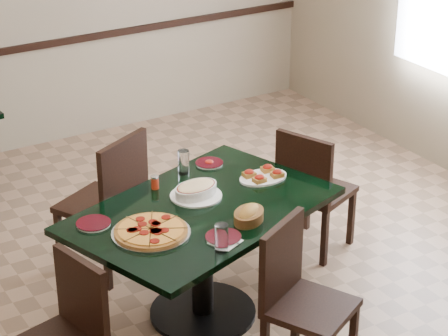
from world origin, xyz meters
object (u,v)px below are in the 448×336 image
chair_left (68,329)px  bread_basket (249,215)px  chair_near (298,292)px  bruschetta_platter (263,175)px  pepperoni_pizza (151,231)px  chair_far (111,197)px  main_table (202,234)px  chair_right (311,186)px  lasagna_casserole (196,190)px

chair_left → bread_basket: size_ratio=3.12×
chair_near → bruschetta_platter: (0.34, 0.85, 0.27)m
pepperoni_pizza → bruschetta_platter: bearing=15.7°
chair_far → chair_left: size_ratio=1.15×
pepperoni_pizza → bread_basket: bearing=-16.2°
main_table → pepperoni_pizza: 0.46m
bruschetta_platter → chair_left: bearing=-161.8°
bread_basket → bruschetta_platter: bearing=13.5°
chair_near → chair_right: 1.30m
main_table → bruschetta_platter: bruschetta_platter is taller
pepperoni_pizza → bread_basket: size_ratio=1.59×
chair_right → bread_basket: (-0.86, -0.56, 0.28)m
main_table → chair_left: (-1.00, -0.35, -0.09)m
chair_near → chair_left: chair_near is taller
chair_left → bread_basket: chair_left is taller
main_table → chair_far: bearing=90.8°
bread_basket → main_table: bearing=82.7°
main_table → bread_basket: size_ratio=6.38×
chair_near → chair_right: size_ratio=1.00×
chair_left → pepperoni_pizza: 0.71m
chair_near → pepperoni_pizza: bearing=107.5°
lasagna_casserole → bruschetta_platter: size_ratio=0.97×
bruschetta_platter → pepperoni_pizza: bearing=-163.8°
chair_near → bread_basket: bearing=68.4°
pepperoni_pizza → lasagna_casserole: (0.43, 0.26, 0.03)m
chair_right → bread_basket: 1.07m
main_table → pepperoni_pizza: size_ratio=4.01×
lasagna_casserole → bruschetta_platter: bearing=-9.6°
chair_far → lasagna_casserole: size_ratio=3.15×
main_table → bruschetta_platter: size_ratio=5.46×
main_table → lasagna_casserole: size_ratio=5.62×
chair_right → bruschetta_platter: size_ratio=2.82×
chair_near → bread_basket: (-0.04, 0.44, 0.28)m
chair_near → bread_basket: 0.52m
chair_near → lasagna_casserole: 0.92m
chair_right → bruschetta_platter: chair_right is taller
main_table → chair_near: (0.18, -0.72, -0.06)m
pepperoni_pizza → chair_near: bearing=-46.0°
chair_left → bruschetta_platter: 1.62m
chair_far → bread_basket: bearing=84.0°
chair_right → bread_basket: chair_right is taller
chair_far → chair_right: 1.35m
chair_near → chair_right: chair_right is taller
chair_right → pepperoni_pizza: bearing=84.2°
chair_right → lasagna_casserole: chair_right is taller
chair_left → bruschetta_platter: size_ratio=2.67×
chair_right → chair_left: size_ratio=1.05×
pepperoni_pizza → lasagna_casserole: 0.51m
main_table → chair_far: size_ratio=1.79×
bread_basket → bruschetta_platter: (0.37, 0.41, -0.02)m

